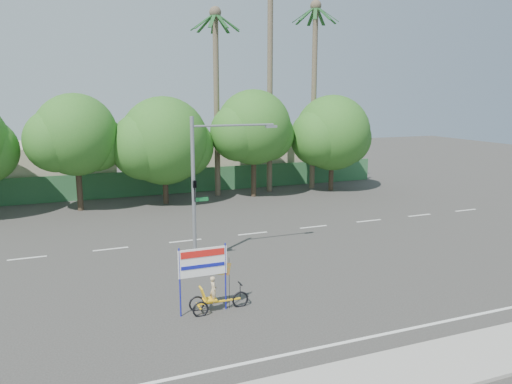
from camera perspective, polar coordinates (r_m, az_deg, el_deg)
name	(u,v)px	position (r m, az deg, el deg)	size (l,w,h in m)	color
ground	(278,287)	(21.40, 2.48, -10.77)	(120.00, 120.00, 0.00)	#33302D
sidewalk_near	(386,378)	(15.55, 14.61, -19.86)	(50.00, 2.40, 0.12)	gray
fence	(169,182)	(41.02, -9.90, 1.17)	(38.00, 0.08, 2.00)	#336B3D
building_left	(36,169)	(44.53, -23.88, 2.46)	(12.00, 8.00, 4.00)	beige
building_right	(242,160)	(47.37, -1.56, 3.63)	(14.00, 8.00, 3.60)	beige
tree_left	(75,138)	(36.22, -19.96, 5.84)	(6.66, 5.60, 8.07)	#473828
tree_center	(163,143)	(36.95, -10.55, 5.49)	(7.62, 6.40, 7.85)	#473828
tree_right	(253,130)	(38.86, -0.34, 7.08)	(6.90, 5.80, 8.36)	#473828
tree_far_right	(332,135)	(41.96, 8.65, 6.44)	(7.38, 6.20, 7.94)	#473828
palm_tall	(270,62)	(41.00, 1.62, 14.60)	(3.73, 3.79, 17.45)	#70604C
palm_mid	(314,77)	(42.69, 6.67, 12.96)	(3.73, 3.79, 15.45)	#70604C
palm_short	(216,82)	(39.37, -4.56, 12.38)	(3.73, 3.79, 14.45)	#70604C
traffic_signal	(200,204)	(23.42, -6.39, -1.41)	(4.72, 1.10, 7.00)	gray
trike_billboard	(210,285)	(18.81, -5.29, -10.51)	(2.68, 0.61, 2.63)	black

